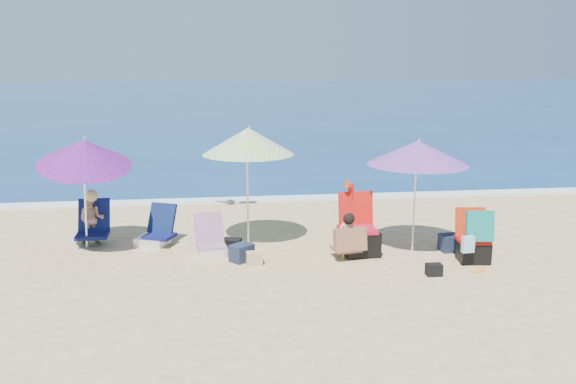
{
  "coord_description": "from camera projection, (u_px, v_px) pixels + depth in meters",
  "views": [
    {
      "loc": [
        -1.55,
        -9.09,
        3.36
      ],
      "look_at": [
        -0.3,
        1.0,
        1.1
      ],
      "focal_mm": 37.53,
      "sensor_mm": 36.0,
      "label": 1
    }
  ],
  "objects": [
    {
      "name": "sea",
      "position": [
        230.0,
        98.0,
        53.32
      ],
      "size": [
        120.0,
        80.0,
        0.12
      ],
      "color": "navy",
      "rests_on": "ground"
    },
    {
      "name": "bag_black_a",
      "position": [
        232.0,
        245.0,
        10.7
      ],
      "size": [
        0.37,
        0.32,
        0.23
      ],
      "color": "black",
      "rests_on": "ground"
    },
    {
      "name": "bag_black_b",
      "position": [
        434.0,
        270.0,
        9.51
      ],
      "size": [
        0.25,
        0.18,
        0.19
      ],
      "color": "black",
      "rests_on": "ground"
    },
    {
      "name": "furled_umbrella",
      "position": [
        350.0,
        211.0,
        10.64
      ],
      "size": [
        0.22,
        0.21,
        1.33
      ],
      "color": "red",
      "rests_on": "ground"
    },
    {
      "name": "chair_navy",
      "position": [
        156.0,
        234.0,
        11.07
      ],
      "size": [
        0.8,
        0.8,
        0.73
      ],
      "color": "#0C1247",
      "rests_on": "ground"
    },
    {
      "name": "bag_tan",
      "position": [
        254.0,
        258.0,
        10.0
      ],
      "size": [
        0.27,
        0.21,
        0.22
      ],
      "color": "tan",
      "rests_on": "ground"
    },
    {
      "name": "person_center",
      "position": [
        348.0,
        237.0,
        10.21
      ],
      "size": [
        0.58,
        0.54,
        0.82
      ],
      "color": "tan",
      "rests_on": "ground"
    },
    {
      "name": "chair_rainbow",
      "position": [
        211.0,
        245.0,
        10.46
      ],
      "size": [
        0.6,
        0.72,
        0.71
      ],
      "color": "#D5614B",
      "rests_on": "ground"
    },
    {
      "name": "umbrella_turquoise",
      "position": [
        418.0,
        153.0,
        10.32
      ],
      "size": [
        1.79,
        1.79,
        2.02
      ],
      "color": "white",
      "rests_on": "ground"
    },
    {
      "name": "orange_item",
      "position": [
        479.0,
        271.0,
        9.68
      ],
      "size": [
        0.25,
        0.18,
        0.03
      ],
      "color": "orange",
      "rests_on": "ground"
    },
    {
      "name": "foam",
      "position": [
        280.0,
        199.0,
        14.65
      ],
      "size": [
        120.0,
        0.5,
        0.04
      ],
      "color": "white",
      "rests_on": "ground"
    },
    {
      "name": "umbrella_striped",
      "position": [
        248.0,
        141.0,
        10.68
      ],
      "size": [
        1.84,
        1.84,
        2.2
      ],
      "color": "white",
      "rests_on": "ground"
    },
    {
      "name": "camp_chair_right",
      "position": [
        474.0,
        243.0,
        10.1
      ],
      "size": [
        0.61,
        0.67,
        0.93
      ],
      "color": "#A5100B",
      "rests_on": "ground"
    },
    {
      "name": "bag_navy_b",
      "position": [
        451.0,
        243.0,
        10.72
      ],
      "size": [
        0.42,
        0.32,
        0.3
      ],
      "color": "#182035",
      "rests_on": "ground"
    },
    {
      "name": "person_left",
      "position": [
        92.0,
        219.0,
        11.06
      ],
      "size": [
        0.58,
        0.71,
        1.04
      ],
      "color": "tan",
      "rests_on": "ground"
    },
    {
      "name": "camp_chair_left",
      "position": [
        360.0,
        236.0,
        10.51
      ],
      "size": [
        0.69,
        0.65,
        1.07
      ],
      "color": "red",
      "rests_on": "ground"
    },
    {
      "name": "ground",
      "position": [
        314.0,
        271.0,
        9.72
      ],
      "size": [
        120.0,
        120.0,
        0.0
      ],
      "color": "#D8BC84",
      "rests_on": "ground"
    },
    {
      "name": "umbrella_blue",
      "position": [
        84.0,
        153.0,
        10.22
      ],
      "size": [
        2.06,
        2.1,
        2.19
      ],
      "color": "white",
      "rests_on": "ground"
    },
    {
      "name": "bag_navy_a",
      "position": [
        242.0,
        253.0,
        10.18
      ],
      "size": [
        0.46,
        0.45,
        0.29
      ],
      "color": "#1A233B",
      "rests_on": "ground"
    }
  ]
}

